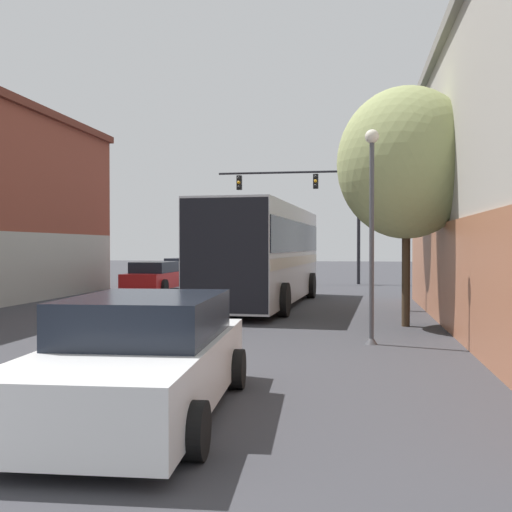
% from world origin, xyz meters
% --- Properties ---
extents(lane_center_line, '(0.14, 46.38, 0.01)m').
position_xyz_m(lane_center_line, '(0.00, 17.19, 0.00)').
color(lane_center_line, silver).
rests_on(lane_center_line, ground_plane).
extents(bus, '(3.20, 10.56, 3.40)m').
position_xyz_m(bus, '(2.08, 18.01, 1.91)').
color(bus, '#B7B7BC').
rests_on(bus, ground_plane).
extents(hatchback_foreground, '(2.36, 4.75, 1.43)m').
position_xyz_m(hatchback_foreground, '(2.65, 4.45, 0.68)').
color(hatchback_foreground, silver).
rests_on(hatchback_foreground, ground_plane).
extents(parked_car_left_near, '(2.03, 4.72, 1.35)m').
position_xyz_m(parked_car_left_near, '(-3.76, 23.65, 0.65)').
color(parked_car_left_near, red).
rests_on(parked_car_left_near, ground_plane).
extents(parked_car_left_mid, '(1.98, 4.22, 1.41)m').
position_xyz_m(parked_car_left_mid, '(-4.09, 29.44, 0.67)').
color(parked_car_left_mid, silver).
rests_on(parked_car_left_mid, ground_plane).
extents(traffic_signal_gantry, '(7.85, 0.36, 6.44)m').
position_xyz_m(traffic_signal_gantry, '(3.11, 30.37, 4.66)').
color(traffic_signal_gantry, black).
rests_on(traffic_signal_gantry, ground_plane).
extents(street_lamp, '(0.29, 0.29, 4.49)m').
position_xyz_m(street_lamp, '(5.57, 10.19, 2.47)').
color(street_lamp, '#47474C').
rests_on(street_lamp, ground_plane).
extents(street_tree_near, '(3.53, 3.18, 6.13)m').
position_xyz_m(street_tree_near, '(6.51, 13.20, 4.18)').
color(street_tree_near, '#3D2D1E').
rests_on(street_tree_near, ground_plane).
extents(street_tree_far, '(2.58, 2.33, 5.63)m').
position_xyz_m(street_tree_far, '(6.86, 16.97, 4.19)').
color(street_tree_far, '#4C3823').
rests_on(street_tree_far, ground_plane).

